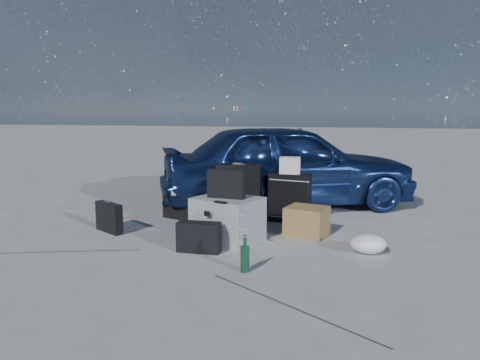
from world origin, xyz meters
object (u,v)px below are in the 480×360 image
at_px(pelican_case, 228,219).
at_px(suitcase_left, 239,193).
at_px(car, 287,165).
at_px(green_bottle, 245,255).
at_px(briefcase, 109,217).
at_px(duffel_bag, 190,206).
at_px(suitcase_right, 290,198).
at_px(cardboard_box, 307,221).

relative_size(pelican_case, suitcase_left, 0.90).
bearing_deg(car, green_bottle, 155.28).
distance_m(briefcase, suitcase_left, 1.54).
bearing_deg(briefcase, green_bottle, 3.48).
bearing_deg(green_bottle, briefcase, 152.24).
bearing_deg(duffel_bag, suitcase_right, 25.41).
bearing_deg(car, suitcase_right, 164.70).
distance_m(duffel_bag, green_bottle, 2.03).
bearing_deg(green_bottle, suitcase_left, 104.68).
distance_m(car, cardboard_box, 1.56).
distance_m(car, briefcase, 2.54).
relative_size(suitcase_left, duffel_bag, 1.05).
bearing_deg(suitcase_right, cardboard_box, -52.62).
bearing_deg(duffel_bag, car, 63.16).
relative_size(pelican_case, cardboard_box, 1.51).
distance_m(pelican_case, cardboard_box, 0.88).
xyz_separation_m(briefcase, green_bottle, (1.74, -0.92, -0.01)).
xyz_separation_m(pelican_case, duffel_bag, (-0.70, 0.85, -0.06)).
relative_size(car, briefcase, 8.17).
relative_size(car, cardboard_box, 8.37).
distance_m(cardboard_box, green_bottle, 1.34).
relative_size(suitcase_right, green_bottle, 1.97).
height_order(car, green_bottle, car).
height_order(briefcase, cardboard_box, briefcase).
bearing_deg(cardboard_box, suitcase_left, 151.24).
bearing_deg(pelican_case, suitcase_left, 117.20).
bearing_deg(pelican_case, suitcase_right, 83.21).
height_order(pelican_case, briefcase, pelican_case).
distance_m(briefcase, suitcase_right, 2.10).
bearing_deg(car, briefcase, 111.18).
relative_size(suitcase_left, cardboard_box, 1.68).
bearing_deg(duffel_bag, pelican_case, -30.09).
distance_m(suitcase_right, cardboard_box, 0.62).
relative_size(car, green_bottle, 11.53).
height_order(suitcase_right, cardboard_box, suitcase_right).
height_order(suitcase_left, duffel_bag, suitcase_left).
xyz_separation_m(pelican_case, briefcase, (-1.37, 0.05, -0.06)).
bearing_deg(pelican_case, duffel_bag, 151.14).
height_order(car, briefcase, car).
bearing_deg(pelican_case, green_bottle, -45.13).
relative_size(car, pelican_case, 5.54).
height_order(duffel_bag, cardboard_box, duffel_bag).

